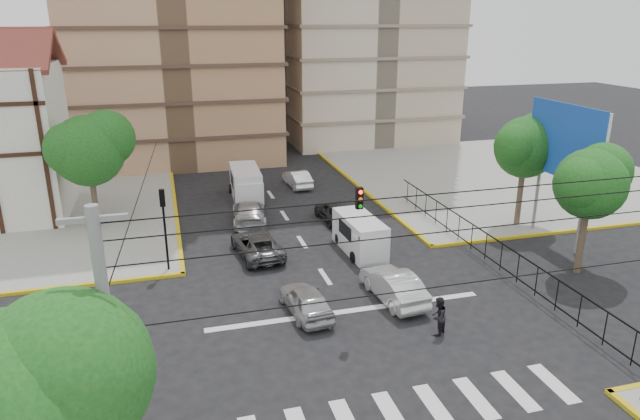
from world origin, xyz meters
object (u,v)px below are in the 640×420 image
object	(u,v)px
traffic_light_nw	(164,216)
car_silver_front_left	(306,300)
van_left_lane	(246,185)
car_white_front_right	(394,285)
van_right_lane	(361,237)
pedestrian_crosswalk	(438,316)

from	to	relation	value
traffic_light_nw	car_silver_front_left	world-z (taller)	traffic_light_nw
traffic_light_nw	car_silver_front_left	size ratio (longest dim) A/B	1.11
van_left_lane	car_white_front_right	bearing A→B (deg)	-73.54
van_right_lane	traffic_light_nw	bearing A→B (deg)	175.79
van_right_lane	car_silver_front_left	xyz separation A→B (m)	(-4.76, -6.03, -0.31)
car_silver_front_left	pedestrian_crosswalk	distance (m)	5.89
car_white_front_right	pedestrian_crosswalk	bearing A→B (deg)	94.57
van_left_lane	car_white_front_right	distance (m)	18.19
traffic_light_nw	pedestrian_crosswalk	world-z (taller)	traffic_light_nw
van_right_lane	van_left_lane	bearing A→B (deg)	109.17
van_right_lane	van_left_lane	world-z (taller)	van_left_lane
traffic_light_nw	van_right_lane	distance (m)	10.87
car_silver_front_left	car_white_front_right	world-z (taller)	car_white_front_right
van_right_lane	pedestrian_crosswalk	world-z (taller)	van_right_lane
car_white_front_right	car_silver_front_left	bearing A→B (deg)	-2.16
van_right_lane	car_white_front_right	bearing A→B (deg)	-96.86
van_left_lane	pedestrian_crosswalk	xyz separation A→B (m)	(4.94, -21.10, -0.24)
pedestrian_crosswalk	van_right_lane	bearing A→B (deg)	-127.61
van_right_lane	car_silver_front_left	world-z (taller)	van_right_lane
traffic_light_nw	car_silver_front_left	xyz separation A→B (m)	(5.90, -6.30, -2.44)
traffic_light_nw	van_left_lane	size ratio (longest dim) A/B	0.86
van_left_lane	car_white_front_right	xyz separation A→B (m)	(4.35, -17.66, -0.36)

